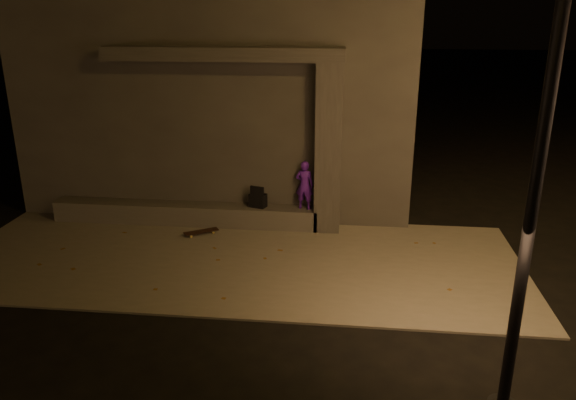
# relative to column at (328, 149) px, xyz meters

# --- Properties ---
(ground) EXTENTS (120.00, 120.00, 0.00)m
(ground) POSITION_rel_column_xyz_m (-1.70, -3.75, -1.84)
(ground) COLOR black
(ground) RESTS_ON ground
(sidewalk) EXTENTS (11.00, 4.40, 0.04)m
(sidewalk) POSITION_rel_column_xyz_m (-1.70, -1.75, -1.82)
(sidewalk) COLOR #69655D
(sidewalk) RESTS_ON ground
(building) EXTENTS (9.00, 5.10, 5.22)m
(building) POSITION_rel_column_xyz_m (-2.70, 2.74, 0.77)
(building) COLOR #3C3936
(building) RESTS_ON ground
(ledge) EXTENTS (6.00, 0.55, 0.45)m
(ledge) POSITION_rel_column_xyz_m (-3.20, 0.00, -1.58)
(ledge) COLOR #55524D
(ledge) RESTS_ON sidewalk
(column) EXTENTS (0.55, 0.55, 3.60)m
(column) POSITION_rel_column_xyz_m (0.00, 0.00, 0.00)
(column) COLOR #3C3936
(column) RESTS_ON sidewalk
(canopy) EXTENTS (5.00, 0.70, 0.28)m
(canopy) POSITION_rel_column_xyz_m (-2.20, 0.05, 1.94)
(canopy) COLOR #3C3936
(canopy) RESTS_ON column
(skateboarder) EXTENTS (0.43, 0.32, 1.08)m
(skateboarder) POSITION_rel_column_xyz_m (-0.50, 0.00, -0.81)
(skateboarder) COLOR #571BB2
(skateboarder) RESTS_ON ledge
(backpack) EXTENTS (0.41, 0.33, 0.50)m
(backpack) POSITION_rel_column_xyz_m (-1.53, 0.00, -1.18)
(backpack) COLOR black
(backpack) RESTS_ON ledge
(skateboard) EXTENTS (0.73, 0.56, 0.08)m
(skateboard) POSITION_rel_column_xyz_m (-2.67, -0.65, -1.73)
(skateboard) COLOR black
(skateboard) RESTS_ON sidewalk
(street_lamp_0) EXTENTS (0.36, 0.36, 7.12)m
(street_lamp_0) POSITION_rel_column_xyz_m (2.42, -5.61, 2.20)
(street_lamp_0) COLOR black
(street_lamp_0) RESTS_ON ground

